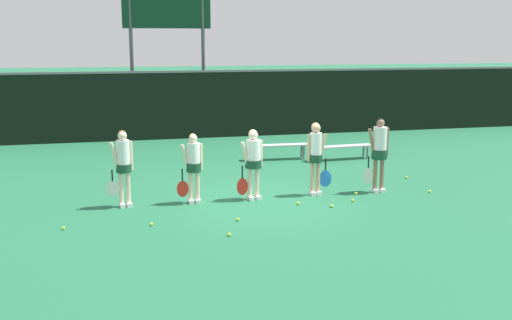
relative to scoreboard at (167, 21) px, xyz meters
name	(u,v)px	position (x,y,z in m)	size (l,w,h in m)	color
ground_plane	(258,199)	(1.06, -10.39, -4.36)	(140.00, 140.00, 0.00)	#216642
fence_windscreen	(201,104)	(1.06, -1.30, -3.07)	(60.00, 0.08, 2.54)	black
scoreboard	(167,21)	(0.00, 0.00, 0.00)	(3.35, 0.15, 5.64)	#515156
bench_courtside	(341,148)	(4.68, -6.44, -3.98)	(2.05, 0.50, 0.44)	#B2B2B7
bench_far	(278,147)	(2.77, -5.96, -3.95)	(1.96, 0.43, 0.47)	#B2B2B7
player_0	(123,163)	(-1.98, -10.31, -3.36)	(0.62, 0.34, 1.72)	beige
player_1	(193,163)	(-0.44, -10.35, -3.44)	(0.61, 0.33, 1.60)	beige
player_2	(253,158)	(0.95, -10.36, -3.38)	(0.64, 0.39, 1.64)	beige
player_3	(316,153)	(2.49, -10.30, -3.33)	(0.63, 0.33, 1.75)	tan
player_4	(379,149)	(4.07, -10.41, -3.28)	(0.65, 0.38, 1.81)	#8C664C
tennis_ball_0	(356,193)	(3.44, -10.55, -4.32)	(0.07, 0.07, 0.07)	#CCE033
tennis_ball_1	(298,203)	(1.83, -11.07, -4.32)	(0.07, 0.07, 0.07)	#CCE033
tennis_ball_2	(353,200)	(3.12, -11.13, -4.32)	(0.07, 0.07, 0.07)	#CCE033
tennis_ball_3	(238,219)	(0.25, -11.95, -4.32)	(0.07, 0.07, 0.07)	#CCE033
tennis_ball_4	(430,191)	(5.27, -10.79, -4.32)	(0.07, 0.07, 0.07)	#CCE033
tennis_ball_5	(128,191)	(-1.88, -9.07, -4.32)	(0.07, 0.07, 0.07)	#CCE033
tennis_ball_6	(229,235)	(-0.10, -12.88, -4.32)	(0.07, 0.07, 0.07)	#CCE033
tennis_ball_7	(151,224)	(-1.50, -11.87, -4.32)	(0.07, 0.07, 0.07)	#CCE033
tennis_ball_8	(332,206)	(2.49, -11.45, -4.32)	(0.07, 0.07, 0.07)	#CCE033
tennis_ball_9	(407,177)	(5.44, -9.26, -4.32)	(0.07, 0.07, 0.07)	#CCE033
tennis_ball_10	(63,228)	(-3.20, -11.73, -4.32)	(0.06, 0.06, 0.06)	#CCE033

